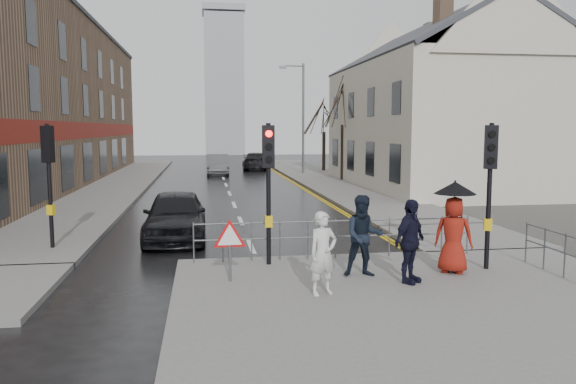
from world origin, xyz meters
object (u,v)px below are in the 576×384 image
object	(u,v)px
pedestrian_a	(323,253)
pedestrian_d	(410,241)
car_parked	(176,216)
pedestrian_b	(364,236)
car_mid	(218,165)
pedestrian_with_umbrella	(454,224)

from	to	relation	value
pedestrian_a	pedestrian_d	world-z (taller)	pedestrian_d
pedestrian_d	car_parked	size ratio (longest dim) A/B	0.40
pedestrian_b	car_parked	xyz separation A→B (m)	(-4.35, 5.43, -0.28)
pedestrian_a	car_mid	xyz separation A→B (m)	(-1.28, 31.16, -0.22)
pedestrian_b	car_parked	size ratio (longest dim) A/B	0.40
pedestrian_a	pedestrian_with_umbrella	world-z (taller)	pedestrian_with_umbrella
car_parked	car_mid	size ratio (longest dim) A/B	0.98
pedestrian_b	car_mid	bearing A→B (deg)	100.72
pedestrian_a	car_parked	distance (m)	7.37
pedestrian_a	pedestrian_d	xyz separation A→B (m)	(2.00, 0.55, 0.07)
pedestrian_with_umbrella	pedestrian_d	size ratio (longest dim) A/B	1.16
pedestrian_b	car_parked	world-z (taller)	pedestrian_b
pedestrian_with_umbrella	car_parked	distance (m)	8.46
pedestrian_with_umbrella	car_mid	distance (m)	30.30
pedestrian_b	pedestrian_with_umbrella	size ratio (longest dim) A/B	0.87
pedestrian_a	pedestrian_d	size ratio (longest dim) A/B	0.92
pedestrian_d	pedestrian_with_umbrella	bearing A→B (deg)	-11.73
car_parked	pedestrian_b	bearing A→B (deg)	-51.00
pedestrian_with_umbrella	car_parked	bearing A→B (deg)	139.86
pedestrian_a	pedestrian_b	bearing A→B (deg)	26.45
pedestrian_a	car_parked	world-z (taller)	pedestrian_a
pedestrian_a	pedestrian_d	bearing A→B (deg)	-4.07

